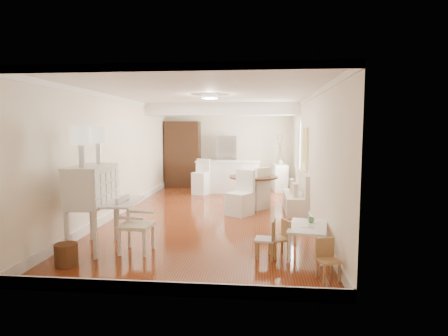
% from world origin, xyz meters
% --- Properties ---
extents(room, '(9.00, 9.04, 2.82)m').
position_xyz_m(room, '(0.04, 0.32, 1.98)').
color(room, brown).
rests_on(room, ground).
extents(secretary_bureau, '(1.19, 1.21, 1.44)m').
position_xyz_m(secretary_bureau, '(-1.70, -2.82, 0.72)').
color(secretary_bureau, white).
rests_on(secretary_bureau, ground).
extents(gustavian_armchair, '(0.57, 0.57, 0.94)m').
position_xyz_m(gustavian_armchair, '(-0.91, -2.93, 0.47)').
color(gustavian_armchair, silver).
rests_on(gustavian_armchair, ground).
extents(wicker_basket, '(0.45, 0.45, 0.34)m').
position_xyz_m(wicker_basket, '(-1.76, -3.63, 0.17)').
color(wicker_basket, brown).
rests_on(wicker_basket, ground).
extents(kids_table, '(0.76, 1.07, 0.49)m').
position_xyz_m(kids_table, '(1.90, -2.79, 0.24)').
color(kids_table, white).
rests_on(kids_table, ground).
extents(kids_chair_a, '(0.38, 0.38, 0.60)m').
position_xyz_m(kids_chair_a, '(1.43, -2.91, 0.30)').
color(kids_chair_a, '#AA824D').
rests_on(kids_chair_a, ground).
extents(kids_chair_b, '(0.35, 0.35, 0.64)m').
position_xyz_m(kids_chair_b, '(1.21, -3.02, 0.32)').
color(kids_chair_b, '#A07948').
rests_on(kids_chair_b, ground).
extents(kids_chair_c, '(0.34, 0.34, 0.57)m').
position_xyz_m(kids_chair_c, '(2.05, -3.81, 0.28)').
color(kids_chair_c, '#AF7E4F').
rests_on(kids_chair_c, ground).
extents(banquette, '(0.52, 1.60, 0.98)m').
position_xyz_m(banquette, '(1.99, 0.50, 0.49)').
color(banquette, silver).
rests_on(banquette, ground).
extents(dining_table, '(1.55, 1.55, 0.84)m').
position_xyz_m(dining_table, '(0.96, 0.70, 0.42)').
color(dining_table, '#4B2C18').
rests_on(dining_table, ground).
extents(slip_chair_near, '(0.71, 0.72, 1.07)m').
position_xyz_m(slip_chair_near, '(0.64, -0.07, 0.53)').
color(slip_chair_near, white).
rests_on(slip_chair_near, ground).
extents(slip_chair_far, '(0.74, 0.73, 1.07)m').
position_xyz_m(slip_chair_far, '(1.03, 0.74, 0.54)').
color(slip_chair_far, white).
rests_on(slip_chair_far, ground).
extents(breakfast_counter, '(2.05, 0.65, 1.03)m').
position_xyz_m(breakfast_counter, '(0.10, 3.10, 0.52)').
color(breakfast_counter, white).
rests_on(breakfast_counter, ground).
extents(bar_stool_left, '(0.56, 0.56, 1.10)m').
position_xyz_m(bar_stool_left, '(-0.72, 2.66, 0.55)').
color(bar_stool_left, white).
rests_on(bar_stool_left, ground).
extents(bar_stool_right, '(0.46, 0.46, 0.97)m').
position_xyz_m(bar_stool_right, '(0.78, 2.31, 0.48)').
color(bar_stool_right, silver).
rests_on(bar_stool_right, ground).
extents(pantry_cabinet, '(1.20, 0.60, 2.30)m').
position_xyz_m(pantry_cabinet, '(-1.60, 4.18, 1.15)').
color(pantry_cabinet, '#381E11').
rests_on(pantry_cabinet, ground).
extents(fridge, '(0.75, 0.65, 1.80)m').
position_xyz_m(fridge, '(0.30, 4.15, 0.90)').
color(fridge, silver).
rests_on(fridge, ground).
extents(sideboard, '(0.52, 0.97, 0.89)m').
position_xyz_m(sideboard, '(1.77, 3.60, 0.44)').
color(sideboard, silver).
rests_on(sideboard, ground).
extents(pencil_cup, '(0.13, 0.13, 0.08)m').
position_xyz_m(pencil_cup, '(1.97, -2.58, 0.53)').
color(pencil_cup, '#61A666').
rests_on(pencil_cup, kids_table).
extents(branch_vase, '(0.16, 0.16, 0.17)m').
position_xyz_m(branch_vase, '(1.79, 3.58, 0.97)').
color(branch_vase, silver).
rests_on(branch_vase, sideboard).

